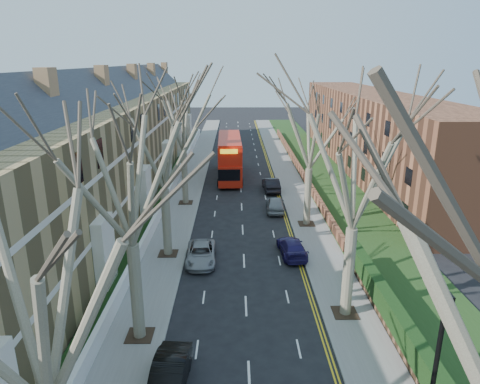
{
  "coord_description": "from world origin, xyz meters",
  "views": [
    {
      "loc": [
        -0.6,
        -13.42,
        14.13
      ],
      "look_at": [
        -0.22,
        21.84,
        3.16
      ],
      "focal_mm": 32.0,
      "sensor_mm": 36.0,
      "label": 1
    }
  ],
  "objects": [
    {
      "name": "grass_verge_right",
      "position": [
        10.5,
        39.0,
        0.15
      ],
      "size": [
        6.0,
        102.0,
        0.06
      ],
      "color": "#1E3A15",
      "rests_on": "ground"
    },
    {
      "name": "terrace_left",
      "position": [
        -13.65,
        31.0,
        5.53
      ],
      "size": [
        9.7,
        78.0,
        13.6
      ],
      "color": "#99804E",
      "rests_on": "ground"
    },
    {
      "name": "pavement_right",
      "position": [
        6.0,
        39.0,
        0.06
      ],
      "size": [
        3.0,
        102.0,
        0.12
      ],
      "primitive_type": "cube",
      "color": "slate",
      "rests_on": "ground"
    },
    {
      "name": "tree_left_dist",
      "position": [
        -5.7,
        28.0,
        9.56
      ],
      "size": [
        10.5,
        10.5,
        14.71
      ],
      "color": "brown",
      "rests_on": "ground"
    },
    {
      "name": "front_wall_left",
      "position": [
        -7.65,
        31.0,
        0.62
      ],
      "size": [
        0.3,
        78.0,
        1.0
      ],
      "color": "white",
      "rests_on": "ground"
    },
    {
      "name": "tree_right_mid",
      "position": [
        5.7,
        8.0,
        9.56
      ],
      "size": [
        10.5,
        10.5,
        14.71
      ],
      "color": "brown",
      "rests_on": "ground"
    },
    {
      "name": "pavement_left",
      "position": [
        -6.0,
        39.0,
        0.06
      ],
      "size": [
        3.0,
        102.0,
        0.12
      ],
      "primitive_type": "cube",
      "color": "slate",
      "rests_on": "ground"
    },
    {
      "name": "tree_right_far",
      "position": [
        5.7,
        22.0,
        9.24
      ],
      "size": [
        10.15,
        10.15,
        14.22
      ],
      "color": "brown",
      "rests_on": "ground"
    },
    {
      "name": "tree_left_mid",
      "position": [
        -5.7,
        6.0,
        9.56
      ],
      "size": [
        10.5,
        10.5,
        14.71
      ],
      "color": "brown",
      "rests_on": "ground"
    },
    {
      "name": "car_left_far",
      "position": [
        -3.12,
        14.89,
        0.63
      ],
      "size": [
        2.25,
        4.63,
        1.27
      ],
      "primitive_type": "imported",
      "rotation": [
        0.0,
        0.0,
        0.03
      ],
      "color": "gray",
      "rests_on": "ground"
    },
    {
      "name": "tree_left_far",
      "position": [
        -5.7,
        16.0,
        9.24
      ],
      "size": [
        10.15,
        10.15,
        14.22
      ],
      "color": "brown",
      "rests_on": "ground"
    },
    {
      "name": "tree_left_near",
      "position": [
        -5.7,
        -4.0,
        8.93
      ],
      "size": [
        9.8,
        9.8,
        13.73
      ],
      "color": "brown",
      "rests_on": "ground"
    },
    {
      "name": "car_left_mid",
      "position": [
        -3.58,
        2.26,
        0.7
      ],
      "size": [
        1.74,
        4.34,
        1.4
      ],
      "primitive_type": "imported",
      "rotation": [
        0.0,
        0.0,
        -0.06
      ],
      "color": "black",
      "rests_on": "ground"
    },
    {
      "name": "car_right_near",
      "position": [
        3.62,
        15.93,
        0.64
      ],
      "size": [
        2.12,
        4.51,
        1.27
      ],
      "primitive_type": "imported",
      "rotation": [
        0.0,
        0.0,
        3.22
      ],
      "color": "#1F1751",
      "rests_on": "ground"
    },
    {
      "name": "double_decker_bus",
      "position": [
        -1.31,
        38.22,
        2.45
      ],
      "size": [
        3.21,
        12.01,
        4.96
      ],
      "rotation": [
        0.0,
        0.0,
        3.16
      ],
      "color": "red",
      "rests_on": "ground"
    },
    {
      "name": "car_right_far",
      "position": [
        3.37,
        32.46,
        0.75
      ],
      "size": [
        1.86,
        4.63,
        1.5
      ],
      "primitive_type": "imported",
      "rotation": [
        0.0,
        0.0,
        3.2
      ],
      "color": "black",
      "rests_on": "ground"
    },
    {
      "name": "car_right_mid",
      "position": [
        3.24,
        25.73,
        0.72
      ],
      "size": [
        1.89,
        4.27,
        1.43
      ],
      "primitive_type": "imported",
      "rotation": [
        0.0,
        0.0,
        3.09
      ],
      "color": "gray",
      "rests_on": "ground"
    },
    {
      "name": "wall_hedge_right",
      "position": [
        7.7,
        2.0,
        1.12
      ],
      "size": [
        0.7,
        24.0,
        1.8
      ],
      "color": "brown",
      "rests_on": "ground"
    },
    {
      "name": "flats_right",
      "position": [
        17.46,
        43.0,
        4.98
      ],
      "size": [
        13.97,
        54.0,
        10.0
      ],
      "color": "brown",
      "rests_on": "ground"
    }
  ]
}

